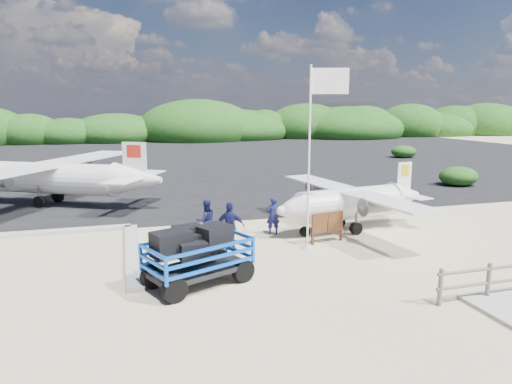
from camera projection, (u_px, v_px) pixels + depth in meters
ground at (269, 256)px, 15.65m from camera, size 160.00×160.00×0.00m
asphalt_apron at (175, 159)px, 43.97m from camera, size 90.00×50.00×0.04m
vegetation_band at (156, 141)px, 67.57m from camera, size 124.00×8.00×4.40m
baggage_cart at (199, 285)px, 13.13m from camera, size 3.62×2.90×1.58m
flagpole at (307, 249)px, 16.41m from camera, size 1.39×0.89×6.42m
signboard at (327, 243)px, 17.15m from camera, size 1.47×0.41×1.21m
crew_a at (273, 216)px, 18.14m from camera, size 0.58×0.40×1.52m
crew_b at (206, 221)px, 17.19m from camera, size 0.86×0.71×1.61m
crew_c at (230, 227)px, 16.04m from camera, size 1.11×0.72×1.76m
aircraft_large at (374, 163)px, 40.90m from camera, size 19.28×19.28×4.25m
aircraft_small at (29, 165)px, 39.60m from camera, size 8.13×8.13×2.58m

